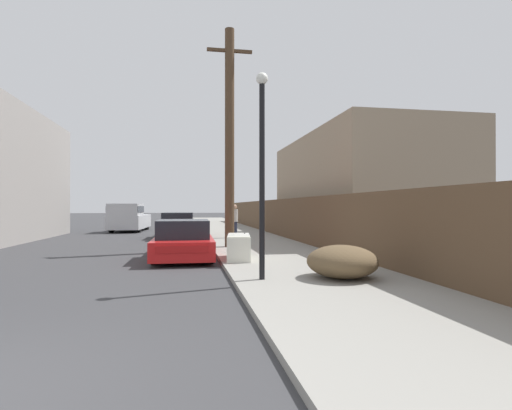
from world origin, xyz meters
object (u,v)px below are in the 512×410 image
Objects in this scene: brush_pile at (342,261)px; car_parked_mid at (178,226)px; parked_sports_car_red at (183,241)px; street_lamp at (262,159)px; utility_pole at (230,136)px; discarded_fridge at (239,247)px; pedestrian at (235,221)px; pickup_truck at (129,218)px.

car_parked_mid is at bearing 105.39° from brush_pile.
street_lamp reaches higher than parked_sports_car_red.
discarded_fridge is at bearing -92.04° from utility_pole.
street_lamp is 11.88m from pedestrian.
utility_pole is (1.79, 2.46, 3.94)m from parked_sports_car_red.
pickup_truck is at bearing 120.80° from car_parked_mid.
pickup_truck reaches higher than car_parked_mid.
car_parked_mid is 2.75× the size of pedestrian.
brush_pile is (1.84, -3.58, -0.00)m from discarded_fridge.
brush_pile is at bearing -85.33° from pedestrian.
utility_pole reaches higher than pedestrian.
brush_pile is (3.49, -4.92, -0.09)m from parked_sports_car_red.
discarded_fridge is 0.21× the size of utility_pole.
parked_sports_car_red is 2.64× the size of pedestrian.
brush_pile is (7.28, -20.11, -0.46)m from pickup_truck.
pedestrian is at bearing -33.92° from car_parked_mid.
pedestrian is at bearing 130.85° from pickup_truck.
pickup_truck is 21.40m from brush_pile.
brush_pile is at bearing -76.96° from utility_pole.
street_lamp reaches higher than brush_pile.
parked_sports_car_red is 5.52m from street_lamp.
utility_pole is at bearing -70.32° from car_parked_mid.
pickup_truck is at bearing 127.42° from pedestrian.
pedestrian is at bearing 91.40° from discarded_fridge.
pedestrian is (6.31, -8.25, 0.04)m from pickup_truck.
car_parked_mid is at bearing 122.53° from pickup_truck.
street_lamp is at bearing -81.58° from discarded_fridge.
street_lamp is 2.76× the size of brush_pile.
pickup_truck is at bearing 104.68° from parked_sports_car_red.
discarded_fridge is 4.11m from street_lamp.
parked_sports_car_red is 9.00m from car_parked_mid.
car_parked_mid reaches higher than discarded_fridge.
car_parked_mid is at bearing 98.45° from street_lamp.
pickup_truck reaches higher than parked_sports_car_red.
utility_pole is 1.92× the size of street_lamp.
pickup_truck is 10.39m from pedestrian.
pedestrian reaches higher than brush_pile.
brush_pile is at bearing 113.33° from pickup_truck.
brush_pile is at bearing -55.31° from discarded_fridge.
parked_sports_car_red is (-1.65, 1.34, 0.09)m from discarded_fridge.
utility_pole reaches higher than discarded_fridge.
street_lamp is (2.05, -13.77, 2.10)m from car_parked_mid.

